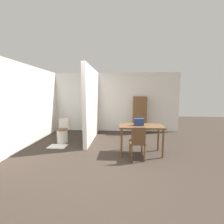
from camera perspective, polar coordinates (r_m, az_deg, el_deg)
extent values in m
plane|color=#382D26|center=(3.35, -5.46, -21.76)|extent=(16.00, 16.00, 0.00)
cube|color=white|center=(6.51, -0.58, 3.74)|extent=(5.77, 0.12, 2.50)
cube|color=white|center=(5.52, -28.42, 2.35)|extent=(0.12, 4.52, 2.50)
cube|color=white|center=(5.37, -7.57, 3.02)|extent=(0.12, 2.33, 2.50)
cube|color=brown|center=(4.07, 11.05, -5.33)|extent=(1.16, 0.61, 0.04)
cylinder|color=brown|center=(3.90, 3.63, -11.65)|extent=(0.05, 0.05, 0.74)
cylinder|color=brown|center=(4.04, 18.84, -11.37)|extent=(0.05, 0.05, 0.74)
cylinder|color=brown|center=(4.36, 3.64, -9.62)|extent=(0.05, 0.05, 0.74)
cylinder|color=brown|center=(4.49, 17.21, -9.46)|extent=(0.05, 0.05, 0.74)
cube|color=brown|center=(3.79, 9.52, -11.34)|extent=(0.39, 0.39, 0.04)
cube|color=brown|center=(3.57, 10.07, -8.89)|extent=(0.33, 0.06, 0.39)
cylinder|color=brown|center=(3.98, 6.84, -13.77)|extent=(0.04, 0.04, 0.41)
cylinder|color=brown|center=(4.03, 11.26, -13.59)|extent=(0.04, 0.04, 0.41)
cylinder|color=brown|center=(3.70, 7.48, -15.42)|extent=(0.04, 0.04, 0.41)
cylinder|color=brown|center=(3.76, 12.25, -15.19)|extent=(0.04, 0.04, 0.41)
cylinder|color=silver|center=(5.29, -18.40, -8.74)|extent=(0.35, 0.35, 0.43)
cylinder|color=brown|center=(5.24, -18.49, -6.37)|extent=(0.37, 0.37, 0.02)
cube|color=silver|center=(5.43, -17.59, -4.20)|extent=(0.33, 0.18, 0.34)
cube|color=navy|center=(4.04, 10.19, -3.76)|extent=(0.26, 0.14, 0.19)
torus|color=navy|center=(4.02, 10.22, -2.46)|extent=(0.15, 0.01, 0.15)
cube|color=brown|center=(6.32, 10.46, -0.99)|extent=(0.54, 0.37, 1.51)
sphere|color=black|center=(6.14, 12.07, -0.55)|extent=(0.02, 0.02, 0.02)
cube|color=silver|center=(5.01, -20.03, -12.18)|extent=(0.54, 0.38, 0.01)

